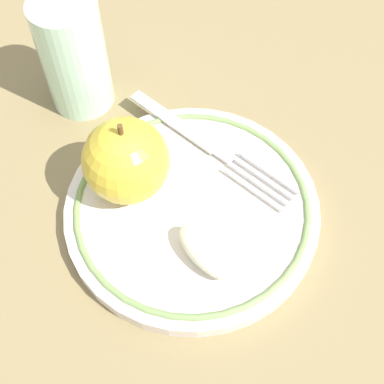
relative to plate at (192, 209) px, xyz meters
name	(u,v)px	position (x,y,z in m)	size (l,w,h in m)	color
ground_plane	(181,225)	(0.01, 0.01, -0.01)	(2.00, 2.00, 0.00)	olive
plate	(192,209)	(0.00, 0.00, 0.00)	(0.22, 0.22, 0.02)	silver
apple_red_whole	(126,161)	(0.06, 0.00, 0.05)	(0.07, 0.07, 0.08)	gold
apple_slice_front	(206,252)	(-0.03, 0.04, 0.02)	(0.06, 0.03, 0.02)	#EBEDC5
fork	(203,142)	(0.01, -0.07, 0.01)	(0.18, 0.08, 0.00)	silver
drinking_glass	(74,56)	(0.15, -0.09, 0.05)	(0.06, 0.06, 0.12)	silver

